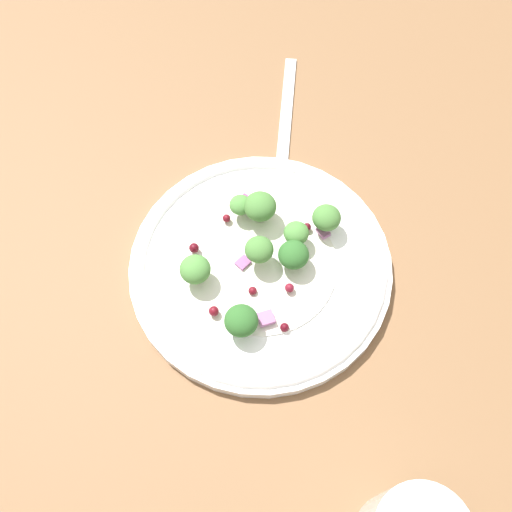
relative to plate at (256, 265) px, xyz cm
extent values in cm
cube|color=brown|center=(2.85, -1.42, -1.86)|extent=(180.00, 180.00, 2.00)
cylinder|color=white|center=(0.00, 0.00, -0.26)|extent=(23.82, 23.82, 1.20)
torus|color=white|center=(0.00, 0.00, 0.34)|extent=(22.91, 22.91, 1.00)
cylinder|color=white|center=(0.00, 0.00, 0.44)|extent=(13.81, 13.81, 0.20)
cylinder|color=#8EB77A|center=(-2.53, 4.79, 1.33)|extent=(0.76, 0.76, 0.76)
ellipsoid|color=#4C843D|center=(-2.53, 4.79, 2.25)|extent=(2.03, 2.03, 1.52)
cylinder|color=#9EC684|center=(5.39, 4.46, 1.19)|extent=(0.98, 0.98, 0.98)
ellipsoid|color=#477A38|center=(5.39, 4.46, 2.37)|extent=(2.62, 2.62, 1.96)
cylinder|color=#9EC684|center=(-0.68, 4.64, 1.30)|extent=(1.11, 1.11, 1.11)
ellipsoid|color=#477A38|center=(-0.68, 4.64, 2.64)|extent=(2.97, 2.97, 2.23)
cylinder|color=#8EB77A|center=(3.10, 2.54, 1.28)|extent=(0.85, 0.85, 0.85)
ellipsoid|color=#4C843D|center=(3.10, 2.54, 2.31)|extent=(2.27, 2.27, 1.71)
cylinder|color=#ADD18E|center=(2.85, 0.36, 1.04)|extent=(1.03, 1.03, 1.03)
ellipsoid|color=#2D6028|center=(2.85, 0.36, 2.27)|extent=(2.74, 2.74, 2.06)
cylinder|color=#9EC684|center=(-0.17, 0.21, 1.61)|extent=(0.95, 0.95, 0.95)
ellipsoid|color=#477A38|center=(-0.17, 0.21, 2.75)|extent=(2.54, 2.54, 1.91)
cylinder|color=#ADD18E|center=(-5.39, -2.32, 1.26)|extent=(1.02, 1.02, 1.02)
ellipsoid|color=#4C843D|center=(-5.39, -2.32, 2.49)|extent=(2.71, 2.71, 2.04)
cylinder|color=#9EC684|center=(-0.78, -6.30, 0.89)|extent=(1.08, 1.08, 1.08)
ellipsoid|color=#2D6028|center=(-0.78, -6.30, 2.18)|extent=(2.87, 2.87, 2.15)
sphere|color=maroon|center=(-3.32, -5.38, 1.13)|extent=(0.89, 0.89, 0.89)
sphere|color=#4C0A14|center=(-6.11, 0.35, 1.21)|extent=(0.90, 0.90, 0.90)
sphere|color=maroon|center=(-0.31, -2.92, 0.83)|extent=(0.75, 0.75, 0.75)
sphere|color=#4C0A14|center=(3.77, 4.00, 1.06)|extent=(0.74, 0.74, 0.74)
sphere|color=#4C0A14|center=(2.89, -5.88, 0.79)|extent=(0.78, 0.78, 0.78)
sphere|color=maroon|center=(2.61, -2.31, 1.07)|extent=(0.82, 0.82, 0.82)
sphere|color=maroon|center=(-3.72, 3.89, 1.07)|extent=(0.74, 0.74, 0.74)
cube|color=#A35B93|center=(1.19, -5.35, 0.97)|extent=(1.74, 1.66, 0.52)
cube|color=#934C84|center=(-1.56, -0.26, 0.66)|extent=(1.52, 1.57, 0.47)
cube|color=#843D75|center=(-2.41, 6.03, 0.84)|extent=(1.52, 1.70, 0.49)
cube|color=#A35B93|center=(5.30, 3.89, 0.72)|extent=(1.46, 1.50, 0.46)
cube|color=silver|center=(0.23, 18.70, -0.61)|extent=(1.89, 15.04, 0.50)
cube|color=silver|center=(0.66, 9.41, -0.61)|extent=(2.56, 3.71, 0.50)
camera|label=1|loc=(3.27, -23.46, 48.74)|focal=41.84mm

